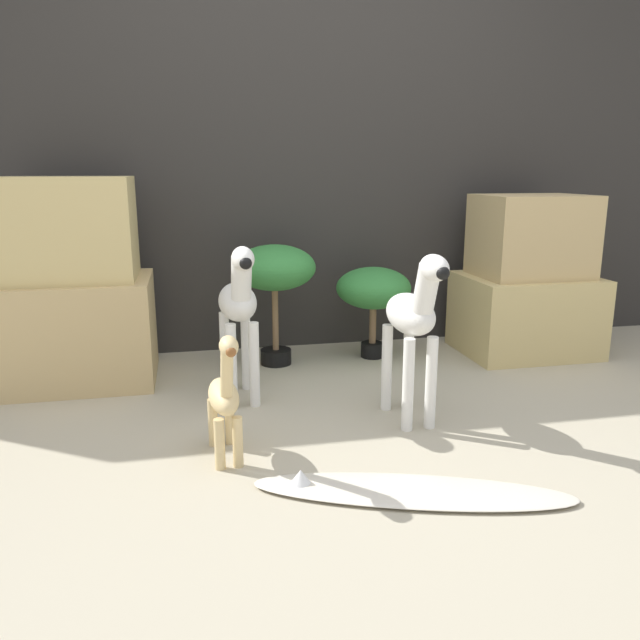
# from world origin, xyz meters

# --- Properties ---
(ground_plane) EXTENTS (14.00, 14.00, 0.00)m
(ground_plane) POSITION_xyz_m (0.00, 0.00, 0.00)
(ground_plane) COLOR #B2A88E
(wall_back) EXTENTS (6.40, 0.08, 2.20)m
(wall_back) POSITION_xyz_m (0.00, 1.60, 1.10)
(wall_back) COLOR #2D2B28
(wall_back) RESTS_ON ground_plane
(rock_pillar_left) EXTENTS (0.75, 0.58, 1.04)m
(rock_pillar_left) POSITION_xyz_m (-1.26, 1.14, 0.47)
(rock_pillar_left) COLOR tan
(rock_pillar_left) RESTS_ON ground_plane
(rock_pillar_right) EXTENTS (0.75, 0.58, 0.93)m
(rock_pillar_right) POSITION_xyz_m (1.26, 1.14, 0.42)
(rock_pillar_right) COLOR #D1B775
(rock_pillar_right) RESTS_ON ground_plane
(zebra_right) EXTENTS (0.19, 0.49, 0.75)m
(zebra_right) POSITION_xyz_m (0.23, 0.27, 0.45)
(zebra_right) COLOR white
(zebra_right) RESTS_ON ground_plane
(zebra_left) EXTENTS (0.19, 0.49, 0.75)m
(zebra_left) POSITION_xyz_m (-0.47, 0.67, 0.45)
(zebra_left) COLOR white
(zebra_left) RESTS_ON ground_plane
(giraffe_figurine) EXTENTS (0.13, 0.42, 0.53)m
(giraffe_figurine) POSITION_xyz_m (-0.58, 0.06, 0.25)
(giraffe_figurine) COLOR #E0C184
(giraffe_figurine) RESTS_ON ground_plane
(potted_palm_front) EXTENTS (0.43, 0.43, 0.53)m
(potted_palm_front) POSITION_xyz_m (0.34, 1.22, 0.40)
(potted_palm_front) COLOR black
(potted_palm_front) RESTS_ON ground_plane
(potted_palm_back) EXTENTS (0.45, 0.45, 0.67)m
(potted_palm_back) POSITION_xyz_m (-0.23, 1.21, 0.52)
(potted_palm_back) COLOR black
(potted_palm_back) RESTS_ON ground_plane
(surfboard) EXTENTS (1.11, 0.57, 0.07)m
(surfboard) POSITION_xyz_m (0.00, -0.33, 0.01)
(surfboard) COLOR silver
(surfboard) RESTS_ON ground_plane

